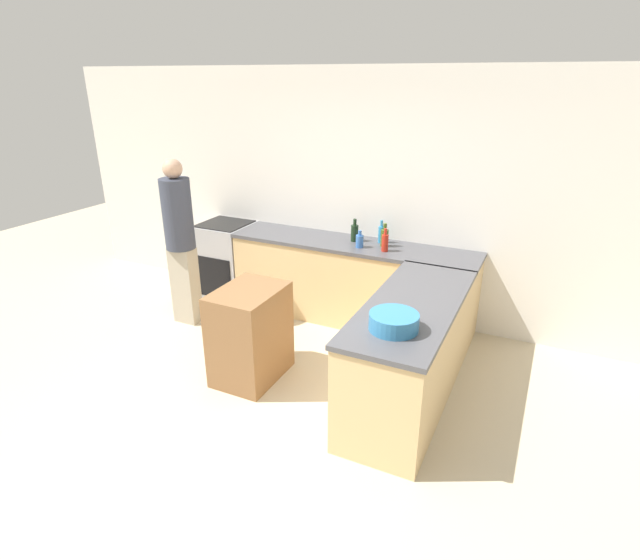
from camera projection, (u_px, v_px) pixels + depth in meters
The scene contains 13 objects.
ground_plane at pixel (248, 428), 3.96m from camera, with size 14.00×14.00×0.00m, color beige.
wall_back at pixel (364, 197), 5.50m from camera, with size 8.00×0.06×2.70m.
counter_back at pixel (351, 282), 5.56m from camera, with size 2.74×0.63×0.92m.
counter_peninsula at pixel (410, 352), 4.15m from camera, with size 0.69×1.85×0.92m.
range_oven at pixel (227, 259), 6.23m from camera, with size 0.60×0.60×0.93m.
island_table at pixel (250, 334), 4.49m from camera, with size 0.51×0.69×0.87m.
mixing_bowl at pixel (394, 322), 3.53m from camera, with size 0.36×0.36×0.12m.
water_bottle_blue at pixel (360, 241), 5.22m from camera, with size 0.08×0.08×0.18m.
dish_soap_bottle at pixel (381, 234), 5.36m from camera, with size 0.06×0.06×0.25m.
wine_bottle_dark at pixel (355, 232), 5.41m from camera, with size 0.08×0.08×0.25m.
olive_oil_bottle at pixel (384, 237), 5.24m from camera, with size 0.08×0.08×0.25m.
hot_sauce_bottle at pixel (385, 242), 5.10m from camera, with size 0.07×0.07×0.24m.
person_by_range at pixel (180, 237), 5.32m from camera, with size 0.31×0.31×1.82m.
Camera 1 is at (1.91, -2.65, 2.59)m, focal length 28.00 mm.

